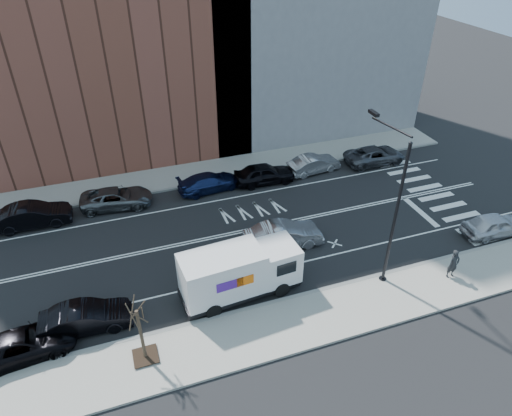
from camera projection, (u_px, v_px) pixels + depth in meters
ground at (233, 233)px, 30.88m from camera, size 120.00×120.00×0.00m
sidewalk_near at (282, 327)px, 23.93m from camera, size 44.00×3.60×0.15m
sidewalk_far at (202, 172)px, 37.73m from camera, size 44.00×3.60×0.15m
curb_near at (269, 304)px, 25.34m from camera, size 44.00×0.25×0.17m
curb_far at (207, 183)px, 36.32m from camera, size 44.00×0.25×0.17m
crosswalk at (430, 192)px, 35.28m from camera, size 3.00×14.00×0.01m
road_markings at (233, 233)px, 30.87m from camera, size 40.00×8.60×0.01m
bldg_brick at (69, 23)px, 34.78m from camera, size 26.00×10.00×22.00m
streetlight at (392, 205)px, 24.56m from camera, size 0.44×4.02×9.34m
street_tree at (142, 339)px, 21.55m from camera, size 1.20×1.20×3.75m
fedex_van at (239, 272)px, 25.23m from camera, size 6.94×2.81×3.10m
far_parked_b at (33, 215)px, 31.20m from camera, size 5.04×1.81×1.65m
far_parked_c at (116, 198)px, 33.26m from camera, size 5.37×2.97×1.42m
far_parked_d at (209, 182)px, 35.16m from camera, size 5.03×2.53×1.40m
far_parked_e at (264, 174)px, 36.05m from camera, size 4.86×2.15×1.63m
far_parked_f at (314, 164)px, 37.56m from camera, size 4.60×2.07×1.47m
far_parked_g at (375, 155)px, 38.86m from camera, size 5.27×2.55×1.45m
driving_sedan at (283, 236)px, 29.29m from camera, size 5.14×1.95×1.67m
near_parked_rear_a at (86, 318)px, 23.57m from camera, size 4.73×1.86×1.53m
near_parked_rear_b at (24, 344)px, 22.27m from camera, size 5.20×2.77×1.39m
near_parked_front at (495, 225)px, 30.40m from camera, size 4.61×2.13×1.53m
pedestrian at (454, 264)px, 26.59m from camera, size 0.71×0.48×1.89m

